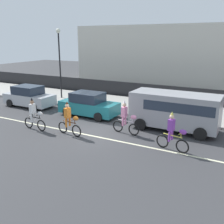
{
  "coord_description": "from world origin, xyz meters",
  "views": [
    {
      "loc": [
        7.81,
        -11.91,
        5.18
      ],
      "look_at": [
        0.66,
        1.2,
        1.0
      ],
      "focal_mm": 42.0,
      "sensor_mm": 36.0,
      "label": 1
    }
  ],
  "objects_px": {
    "parked_car_teal": "(89,105)",
    "street_lamp_post": "(59,53)",
    "parade_cyclist_pink": "(126,119)",
    "parked_van_grey": "(176,109)",
    "parade_cyclist_purple": "(173,134)",
    "parade_cyclist_orange": "(69,120)",
    "parade_cyclist_zebra": "(34,116)",
    "parked_car_silver": "(29,97)"
  },
  "relations": [
    {
      "from": "street_lamp_post",
      "to": "parked_van_grey",
      "type": "bearing_deg",
      "value": -16.18
    },
    {
      "from": "parade_cyclist_zebra",
      "to": "parked_car_silver",
      "type": "height_order",
      "value": "parade_cyclist_zebra"
    },
    {
      "from": "parade_cyclist_zebra",
      "to": "parade_cyclist_purple",
      "type": "height_order",
      "value": "same"
    },
    {
      "from": "parade_cyclist_purple",
      "to": "parked_car_teal",
      "type": "xyz_separation_m",
      "value": [
        -6.8,
        3.04,
        -0.06
      ]
    },
    {
      "from": "parade_cyclist_orange",
      "to": "parade_cyclist_purple",
      "type": "distance_m",
      "value": 5.66
    },
    {
      "from": "parade_cyclist_zebra",
      "to": "parked_van_grey",
      "type": "xyz_separation_m",
      "value": [
        7.26,
        3.91,
        0.44
      ]
    },
    {
      "from": "parade_cyclist_orange",
      "to": "parked_van_grey",
      "type": "distance_m",
      "value": 6.14
    },
    {
      "from": "parade_cyclist_orange",
      "to": "parade_cyclist_pink",
      "type": "distance_m",
      "value": 3.15
    },
    {
      "from": "parked_car_teal",
      "to": "street_lamp_post",
      "type": "bearing_deg",
      "value": 147.59
    },
    {
      "from": "parade_cyclist_pink",
      "to": "parade_cyclist_purple",
      "type": "relative_size",
      "value": 1.0
    },
    {
      "from": "parade_cyclist_orange",
      "to": "parked_van_grey",
      "type": "bearing_deg",
      "value": 36.59
    },
    {
      "from": "parade_cyclist_orange",
      "to": "parade_cyclist_purple",
      "type": "xyz_separation_m",
      "value": [
        5.62,
        0.65,
        0.0
      ]
    },
    {
      "from": "parade_cyclist_purple",
      "to": "parked_car_teal",
      "type": "relative_size",
      "value": 0.47
    },
    {
      "from": "parked_car_teal",
      "to": "parked_car_silver",
      "type": "relative_size",
      "value": 1.0
    },
    {
      "from": "parade_cyclist_purple",
      "to": "street_lamp_post",
      "type": "distance_m",
      "value": 13.69
    },
    {
      "from": "parade_cyclist_pink",
      "to": "street_lamp_post",
      "type": "relative_size",
      "value": 0.33
    },
    {
      "from": "parade_cyclist_orange",
      "to": "parked_car_silver",
      "type": "distance_m",
      "value": 7.66
    },
    {
      "from": "parked_van_grey",
      "to": "street_lamp_post",
      "type": "distance_m",
      "value": 11.85
    },
    {
      "from": "parked_car_teal",
      "to": "parade_cyclist_orange",
      "type": "bearing_deg",
      "value": -72.41
    },
    {
      "from": "parade_cyclist_zebra",
      "to": "parade_cyclist_pink",
      "type": "distance_m",
      "value": 5.36
    },
    {
      "from": "parade_cyclist_zebra",
      "to": "street_lamp_post",
      "type": "bearing_deg",
      "value": 118.2
    },
    {
      "from": "parked_van_grey",
      "to": "parked_car_teal",
      "type": "bearing_deg",
      "value": 179.56
    },
    {
      "from": "parked_car_teal",
      "to": "parade_cyclist_purple",
      "type": "bearing_deg",
      "value": -24.11
    },
    {
      "from": "parade_cyclist_zebra",
      "to": "parked_van_grey",
      "type": "distance_m",
      "value": 8.25
    },
    {
      "from": "street_lamp_post",
      "to": "parade_cyclist_zebra",
      "type": "bearing_deg",
      "value": -61.8
    },
    {
      "from": "parked_car_silver",
      "to": "street_lamp_post",
      "type": "relative_size",
      "value": 0.7
    },
    {
      "from": "parade_cyclist_orange",
      "to": "parked_car_teal",
      "type": "height_order",
      "value": "parade_cyclist_orange"
    },
    {
      "from": "parade_cyclist_orange",
      "to": "parked_car_teal",
      "type": "distance_m",
      "value": 3.88
    },
    {
      "from": "parade_cyclist_orange",
      "to": "parked_car_teal",
      "type": "bearing_deg",
      "value": 107.59
    },
    {
      "from": "parade_cyclist_pink",
      "to": "parked_van_grey",
      "type": "xyz_separation_m",
      "value": [
        2.26,
        1.96,
        0.44
      ]
    },
    {
      "from": "parked_car_silver",
      "to": "parked_van_grey",
      "type": "bearing_deg",
      "value": 0.12
    },
    {
      "from": "parked_van_grey",
      "to": "parked_car_silver",
      "type": "distance_m",
      "value": 11.67
    },
    {
      "from": "parked_van_grey",
      "to": "parked_car_silver",
      "type": "height_order",
      "value": "parked_van_grey"
    },
    {
      "from": "parade_cyclist_orange",
      "to": "parked_car_silver",
      "type": "bearing_deg",
      "value": 151.76
    },
    {
      "from": "parade_cyclist_orange",
      "to": "street_lamp_post",
      "type": "relative_size",
      "value": 0.33
    },
    {
      "from": "parade_cyclist_orange",
      "to": "parked_van_grey",
      "type": "relative_size",
      "value": 0.38
    },
    {
      "from": "parked_van_grey",
      "to": "parked_car_silver",
      "type": "bearing_deg",
      "value": -179.88
    },
    {
      "from": "parade_cyclist_purple",
      "to": "street_lamp_post",
      "type": "bearing_deg",
      "value": 152.22
    },
    {
      "from": "parked_van_grey",
      "to": "parked_car_teal",
      "type": "relative_size",
      "value": 1.22
    },
    {
      "from": "parade_cyclist_pink",
      "to": "parked_car_silver",
      "type": "height_order",
      "value": "parade_cyclist_pink"
    },
    {
      "from": "parade_cyclist_orange",
      "to": "parked_van_grey",
      "type": "height_order",
      "value": "parked_van_grey"
    },
    {
      "from": "parked_car_silver",
      "to": "parade_cyclist_pink",
      "type": "bearing_deg",
      "value": -11.64
    }
  ]
}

